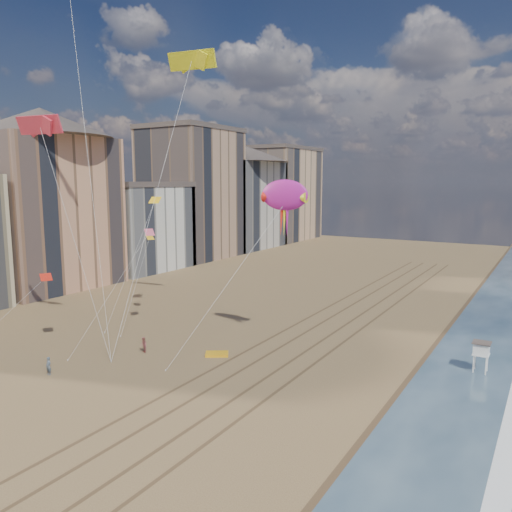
% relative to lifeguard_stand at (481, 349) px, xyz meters
% --- Properties ---
extents(ground, '(260.00, 260.00, 0.00)m').
position_rel_lifeguard_stand_xyz_m(ground, '(-19.83, -30.25, -2.14)').
color(ground, brown).
rests_on(ground, ground).
extents(wet_sand, '(260.00, 260.00, 0.00)m').
position_rel_lifeguard_stand_xyz_m(wet_sand, '(-0.83, 9.75, -2.14)').
color(wet_sand, '#42301E').
rests_on(wet_sand, ground).
extents(tracks, '(7.68, 120.00, 0.01)m').
position_rel_lifeguard_stand_xyz_m(tracks, '(-17.28, -0.25, -2.14)').
color(tracks, brown).
rests_on(tracks, ground).
extents(buildings, '(34.72, 131.35, 29.00)m').
position_rel_lifeguard_stand_xyz_m(buildings, '(-65.57, 35.34, 11.41)').
color(buildings, '#C6B284').
rests_on(buildings, ground).
extents(lifeguard_stand, '(1.54, 1.54, 2.78)m').
position_rel_lifeguard_stand_xyz_m(lifeguard_stand, '(0.00, 0.00, 0.00)').
color(lifeguard_stand, silver).
rests_on(lifeguard_stand, ground).
extents(grounded_kite, '(2.63, 2.39, 0.25)m').
position_rel_lifeguard_stand_xyz_m(grounded_kite, '(-22.88, -8.76, -2.02)').
color(grounded_kite, '#ECA313').
rests_on(grounded_kite, ground).
extents(show_kite, '(5.67, 5.74, 19.37)m').
position_rel_lifeguard_stand_xyz_m(show_kite, '(-17.90, -4.18, 13.53)').
color(show_kite, '#AE1A8B').
rests_on(show_kite, ground).
extents(kite_flyer_a, '(0.60, 0.41, 1.63)m').
position_rel_lifeguard_stand_xyz_m(kite_flyer_a, '(-32.71, -20.61, -1.33)').
color(kite_flyer_a, slate).
rests_on(kite_flyer_a, ground).
extents(kite_flyer_b, '(0.99, 0.95, 1.61)m').
position_rel_lifeguard_stand_xyz_m(kite_flyer_b, '(-29.59, -11.97, -1.34)').
color(kite_flyer_b, '#9A514E').
rests_on(kite_flyer_b, ground).
extents(parafoils, '(14.46, 15.05, 21.35)m').
position_rel_lifeguard_stand_xyz_m(parafoils, '(-36.56, -8.88, 29.84)').
color(parafoils, black).
rests_on(parafoils, ground).
extents(small_kites, '(8.19, 16.24, 8.06)m').
position_rel_lifeguard_stand_xyz_m(small_kites, '(-36.71, -6.81, 9.25)').
color(small_kites, yellow).
rests_on(small_kites, ground).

